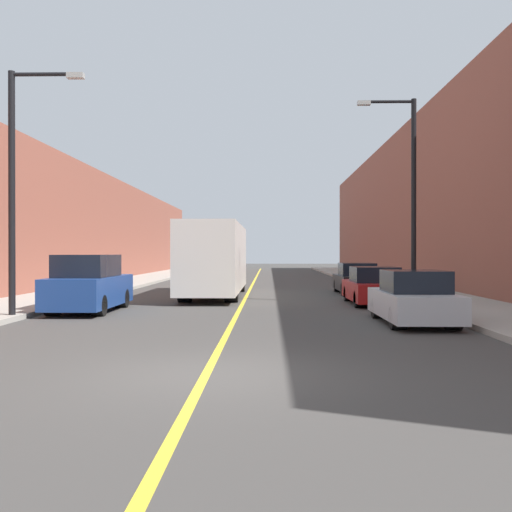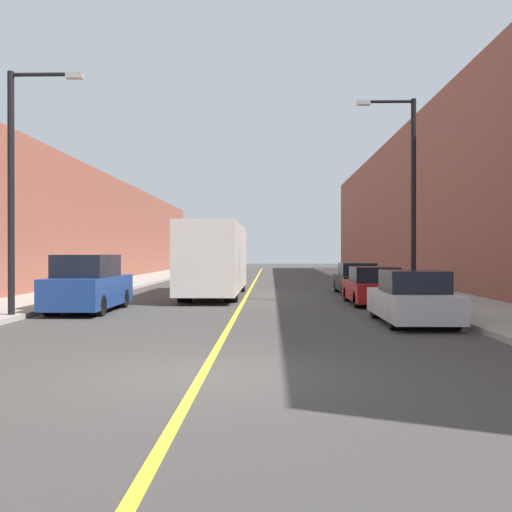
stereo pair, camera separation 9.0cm
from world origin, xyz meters
TOP-DOWN VIEW (x-y plane):
  - ground_plane at (0.00, 0.00)m, footprint 200.00×200.00m
  - sidewalk_left at (-8.20, 30.00)m, footprint 3.62×72.00m
  - sidewalk_right at (8.20, 30.00)m, footprint 3.62×72.00m
  - building_row_left at (-12.01, 30.00)m, footprint 4.00×72.00m
  - building_row_right at (12.01, 30.00)m, footprint 4.00×72.00m
  - road_center_line at (0.00, 30.00)m, footprint 0.16×72.00m
  - bus at (-1.44, 17.77)m, footprint 2.44×10.63m
  - parked_suv_left at (-5.12, 10.48)m, footprint 1.88×4.89m
  - car_right_near at (5.17, 7.20)m, footprint 1.84×4.48m
  - car_right_mid at (5.15, 13.61)m, footprint 1.89×4.74m
  - car_right_far at (5.36, 19.62)m, footprint 1.84×4.75m
  - street_lamp_left at (-6.49, 7.92)m, footprint 2.29×0.24m
  - street_lamp_right at (6.51, 13.49)m, footprint 2.29×0.24m

SIDE VIEW (x-z plane):
  - ground_plane at x=0.00m, z-range 0.00..0.00m
  - road_center_line at x=0.00m, z-range 0.00..0.01m
  - sidewalk_left at x=-8.20m, z-range 0.00..0.16m
  - sidewalk_right at x=8.20m, z-range 0.00..0.16m
  - car_right_mid at x=5.15m, z-range -0.07..1.41m
  - car_right_far at x=5.36m, z-range -0.07..1.45m
  - car_right_near at x=5.17m, z-range -0.08..1.45m
  - parked_suv_left at x=-5.12m, z-range -0.07..1.88m
  - bus at x=-1.44m, z-range 0.12..3.42m
  - building_row_left at x=-12.01m, z-range 0.00..7.41m
  - street_lamp_left at x=-6.49m, z-range 0.65..7.97m
  - street_lamp_right at x=6.51m, z-range 0.65..8.50m
  - building_row_right at x=12.01m, z-range 0.00..10.53m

